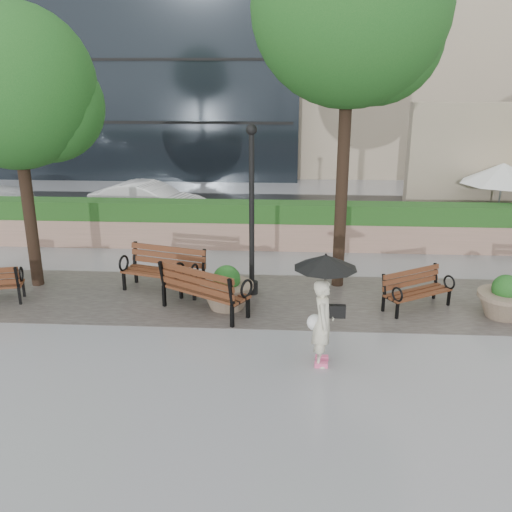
# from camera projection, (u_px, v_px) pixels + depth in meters

# --- Properties ---
(ground) EXTENTS (100.00, 100.00, 0.00)m
(ground) POSITION_uv_depth(u_px,v_px,m) (249.00, 364.00, 10.16)
(ground) COLOR gray
(ground) RESTS_ON ground
(cobble_strip) EXTENTS (28.00, 3.20, 0.01)m
(cobble_strip) POSITION_uv_depth(u_px,v_px,m) (259.00, 299.00, 13.00)
(cobble_strip) COLOR #383330
(cobble_strip) RESTS_ON ground
(hedge_wall) EXTENTS (24.00, 0.80, 1.35)m
(hedge_wall) POSITION_uv_depth(u_px,v_px,m) (267.00, 225.00, 16.59)
(hedge_wall) COLOR #A77C6C
(hedge_wall) RESTS_ON ground
(asphalt_street) EXTENTS (40.00, 7.00, 0.00)m
(asphalt_street) POSITION_uv_depth(u_px,v_px,m) (271.00, 214.00, 20.59)
(asphalt_street) COLOR black
(asphalt_street) RESTS_ON ground
(bench_1) EXTENTS (2.05, 1.27, 1.03)m
(bench_1) POSITION_uv_depth(u_px,v_px,m) (164.00, 279.00, 13.38)
(bench_1) COLOR #572E19
(bench_1) RESTS_ON ground
(bench_2) EXTENTS (2.08, 1.69, 1.06)m
(bench_2) POSITION_uv_depth(u_px,v_px,m) (205.00, 299.00, 12.21)
(bench_2) COLOR #572E19
(bench_2) RESTS_ON ground
(bench_3) EXTENTS (1.65, 1.36, 0.84)m
(bench_3) POSITION_uv_depth(u_px,v_px,m) (416.00, 298.00, 12.42)
(bench_3) COLOR #572E19
(bench_3) RESTS_ON ground
(planter_left) EXTENTS (1.16, 1.16, 0.98)m
(planter_left) POSITION_uv_depth(u_px,v_px,m) (227.00, 292.00, 12.42)
(planter_left) COLOR #7F6B56
(planter_left) RESTS_ON ground
(planter_right) EXTENTS (1.11, 1.11, 0.93)m
(planter_right) POSITION_uv_depth(u_px,v_px,m) (504.00, 301.00, 11.97)
(planter_right) COLOR #7F6B56
(planter_right) RESTS_ON ground
(lamppost) EXTENTS (0.28, 0.28, 3.89)m
(lamppost) POSITION_uv_depth(u_px,v_px,m) (252.00, 223.00, 12.79)
(lamppost) COLOR black
(lamppost) RESTS_ON ground
(tree_0) EXTENTS (3.66, 3.60, 6.43)m
(tree_0) POSITION_uv_depth(u_px,v_px,m) (22.00, 92.00, 12.54)
(tree_0) COLOR black
(tree_0) RESTS_ON ground
(tree_1) EXTENTS (4.21, 4.21, 8.36)m
(tree_1) POSITION_uv_depth(u_px,v_px,m) (357.00, 15.00, 12.02)
(tree_1) COLOR black
(tree_1) RESTS_ON ground
(patio_umb_white) EXTENTS (2.50, 2.50, 2.30)m
(patio_umb_white) POSITION_uv_depth(u_px,v_px,m) (503.00, 174.00, 17.16)
(patio_umb_white) COLOR black
(patio_umb_white) RESTS_ON ground
(car_right) EXTENTS (4.18, 2.21, 1.31)m
(car_right) POSITION_uv_depth(u_px,v_px,m) (149.00, 202.00, 19.62)
(car_right) COLOR silver
(car_right) RESTS_ON ground
(pedestrian) EXTENTS (1.10, 1.10, 2.02)m
(pedestrian) POSITION_uv_depth(u_px,v_px,m) (324.00, 299.00, 9.82)
(pedestrian) COLOR beige
(pedestrian) RESTS_ON ground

